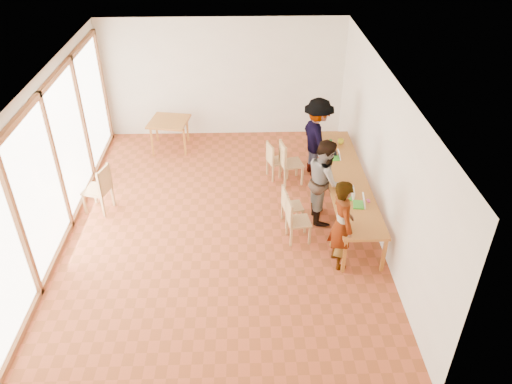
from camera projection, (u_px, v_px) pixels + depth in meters
ground at (221, 223)px, 9.89m from camera, size 8.00×8.00×0.00m
wall_back at (224, 78)px, 12.40m from camera, size 6.00×0.10×3.00m
wall_front at (207, 329)px, 5.73m from camera, size 6.00×0.10×3.00m
wall_right at (382, 155)px, 9.14m from camera, size 0.10×8.00×3.00m
window_wall at (54, 160)px, 8.99m from camera, size 0.10×8.00×3.00m
ceiling at (214, 77)px, 8.23m from camera, size 6.00×8.00×0.04m
communal_table at (346, 179)px, 9.97m from camera, size 0.80×4.00×0.75m
side_table at (169, 123)px, 12.16m from camera, size 0.90×0.90×0.75m
chair_near at (294, 217)px, 9.17m from camera, size 0.46×0.46×0.47m
chair_mid at (289, 202)px, 9.64m from camera, size 0.43×0.43×0.43m
chair_far at (274, 157)px, 11.06m from camera, size 0.51×0.51×0.46m
chair_empty at (287, 159)px, 10.85m from camera, size 0.55×0.55×0.52m
chair_spare at (101, 185)px, 9.92m from camera, size 0.59×0.59×0.54m
person_near at (342, 224)px, 8.46m from camera, size 0.52×0.69×1.70m
person_mid at (325, 180)px, 9.62m from camera, size 0.67×0.85×1.72m
person_far at (317, 138)px, 11.01m from camera, size 0.96×1.31×1.82m
laptop_near at (361, 203)px, 9.07m from camera, size 0.26×0.29×0.22m
laptop_mid at (350, 195)px, 9.30m from camera, size 0.28×0.30×0.21m
laptop_far at (337, 156)px, 10.53m from camera, size 0.19×0.22×0.18m
yellow_mug at (341, 142)px, 11.08m from camera, size 0.14×0.14×0.11m
green_bottle at (330, 146)px, 10.74m from camera, size 0.07×0.07×0.28m
clear_glass at (345, 196)px, 9.28m from camera, size 0.07×0.07×0.09m
condiment_cup at (344, 224)px, 8.58m from camera, size 0.08×0.08×0.06m
pink_phone at (368, 201)px, 9.21m from camera, size 0.05×0.10×0.01m
black_pouch at (332, 152)px, 10.70m from camera, size 0.16×0.26×0.09m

